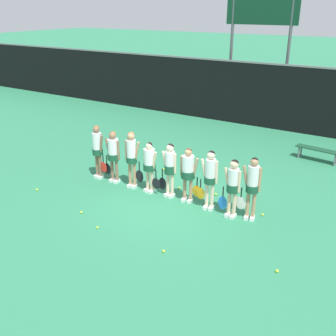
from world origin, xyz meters
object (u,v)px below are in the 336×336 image
object	(u,v)px
player_8	(252,184)
tennis_ball_9	(37,190)
player_6	(210,175)
tennis_ball_8	(262,215)
player_0	(98,147)
tennis_ball_6	(164,251)
player_4	(170,166)
tennis_ball_2	(97,228)
scoreboard	(261,18)
bench_courtside	(318,151)
player_2	(132,155)
tennis_ball_3	(212,190)
player_7	(233,184)
player_1	(113,152)
tennis_ball_0	(216,194)
tennis_ball_1	(179,188)
player_5	(188,171)
player_3	(150,164)
tennis_ball_5	(277,271)
tennis_ball_7	(164,169)

from	to	relation	value
player_8	tennis_ball_9	xyz separation A→B (m)	(-6.20, -1.84, -0.99)
player_6	tennis_ball_8	world-z (taller)	player_6
player_0	tennis_ball_6	bearing A→B (deg)	-22.88
player_4	tennis_ball_2	xyz separation A→B (m)	(-0.59, -2.57, -0.94)
player_0	player_6	bearing A→B (deg)	8.05
scoreboard	tennis_ball_6	xyz separation A→B (m)	(2.30, -11.87, -4.73)
bench_courtside	tennis_ball_2	size ratio (longest dim) A/B	25.23
player_2	tennis_ball_3	xyz separation A→B (m)	(2.27, 1.02, -1.04)
player_7	tennis_ball_9	distance (m)	6.04
player_1	tennis_ball_8	bearing A→B (deg)	4.76
player_8	player_4	bearing A→B (deg)	168.93
tennis_ball_0	tennis_ball_1	bearing A→B (deg)	-170.89
player_6	tennis_ball_9	size ratio (longest dim) A/B	24.12
tennis_ball_1	tennis_ball_6	xyz separation A→B (m)	(1.43, -3.16, 0.00)
player_6	player_7	xyz separation A→B (m)	(0.71, -0.09, -0.05)
player_2	player_5	size ratio (longest dim) A/B	1.10
bench_courtside	player_3	distance (m)	6.60
scoreboard	tennis_ball_0	bearing A→B (deg)	-76.57
player_7	tennis_ball_8	world-z (taller)	player_7
tennis_ball_2	tennis_ball_8	world-z (taller)	tennis_ball_8
player_3	tennis_ball_5	world-z (taller)	player_3
tennis_ball_3	tennis_ball_5	xyz separation A→B (m)	(2.95, -2.85, 0.00)
player_5	player_8	xyz separation A→B (m)	(1.91, -0.02, 0.06)
scoreboard	tennis_ball_5	bearing A→B (deg)	-66.96
player_7	player_0	bearing A→B (deg)	-177.80
player_6	tennis_ball_6	distance (m)	2.67
player_4	tennis_ball_3	world-z (taller)	player_4
player_8	tennis_ball_7	bearing A→B (deg)	145.83
bench_courtside	tennis_ball_5	distance (m)	7.28
tennis_ball_0	tennis_ball_5	distance (m)	3.82
tennis_ball_6	tennis_ball_1	bearing A→B (deg)	114.36
player_3	player_4	world-z (taller)	player_4
player_2	player_6	world-z (taller)	player_2
player_8	player_7	bearing A→B (deg)	-172.14
scoreboard	player_8	size ratio (longest dim) A/B	3.51
player_6	player_7	world-z (taller)	player_6
scoreboard	player_2	world-z (taller)	scoreboard
bench_courtside	tennis_ball_2	bearing A→B (deg)	-108.45
player_5	tennis_ball_8	bearing A→B (deg)	1.37
tennis_ball_5	tennis_ball_9	world-z (taller)	same
player_0	tennis_ball_9	size ratio (longest dim) A/B	24.98
tennis_ball_0	tennis_ball_9	bearing A→B (deg)	-151.33
tennis_ball_6	tennis_ball_9	world-z (taller)	tennis_ball_9
tennis_ball_2	tennis_ball_5	size ratio (longest dim) A/B	0.91
player_1	tennis_ball_5	size ratio (longest dim) A/B	23.85
player_3	player_2	bearing A→B (deg)	-170.61
player_0	tennis_ball_3	world-z (taller)	player_0
tennis_ball_5	tennis_ball_6	size ratio (longest dim) A/B	1.03
player_0	tennis_ball_5	size ratio (longest dim) A/B	25.11
bench_courtside	tennis_ball_5	size ratio (longest dim) A/B	22.96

